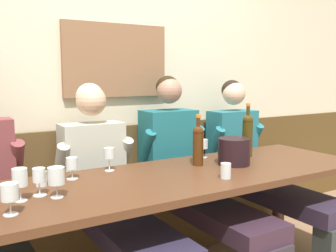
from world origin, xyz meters
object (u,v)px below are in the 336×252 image
at_px(person_center_right_seat, 259,165).
at_px(wine_glass_right_end, 39,177).
at_px(wine_glass_center_rear, 10,194).
at_px(wine_glass_by_bottle, 109,154).
at_px(wine_glass_near_bucket, 203,145).
at_px(water_tumbler_left, 41,179).
at_px(dining_table, 179,187).
at_px(wine_bottle_green_tall, 198,144).
at_px(water_tumbler_right, 226,171).
at_px(wall_bench, 131,216).
at_px(person_center_left_seat, 112,191).
at_px(wine_bottle_clear_water, 248,134).
at_px(ice_bucket, 234,151).
at_px(wine_glass_center_front, 72,165).
at_px(person_right_seat, 191,173).
at_px(wine_glass_mid_right, 56,177).
at_px(wine_glass_left_end, 20,179).

distance_m(person_center_right_seat, wine_glass_right_end, 1.79).
bearing_deg(wine_glass_center_rear, wine_glass_by_bottle, 37.02).
height_order(wine_glass_near_bucket, water_tumbler_left, wine_glass_near_bucket).
bearing_deg(dining_table, wine_bottle_green_tall, 29.59).
distance_m(dining_table, water_tumbler_right, 0.30).
xyz_separation_m(wall_bench, person_center_left_seat, (-0.29, -0.35, 0.33)).
bearing_deg(wine_glass_near_bucket, wine_bottle_clear_water, -21.93).
height_order(person_center_right_seat, ice_bucket, person_center_right_seat).
height_order(wine_bottle_clear_water, wine_glass_center_front, wine_bottle_clear_water).
height_order(person_right_seat, wine_bottle_clear_water, person_right_seat).
bearing_deg(ice_bucket, wine_glass_center_front, 168.98).
height_order(ice_bucket, wine_glass_near_bucket, ice_bucket).
height_order(wine_glass_by_bottle, wine_glass_center_front, wine_glass_by_bottle).
height_order(dining_table, wine_bottle_green_tall, wine_bottle_green_tall).
relative_size(dining_table, wine_glass_by_bottle, 17.60).
xyz_separation_m(wine_glass_center_rear, water_tumbler_right, (1.13, -0.02, -0.05)).
relative_size(wine_bottle_clear_water, wine_glass_center_front, 3.08).
height_order(ice_bucket, water_tumbler_left, ice_bucket).
distance_m(wall_bench, wine_glass_mid_right, 1.17).
bearing_deg(person_center_right_seat, water_tumbler_right, -146.03).
relative_size(wine_bottle_green_tall, wine_glass_right_end, 2.41).
relative_size(wine_glass_mid_right, water_tumbler_left, 1.89).
xyz_separation_m(wall_bench, wine_glass_mid_right, (-0.73, -0.72, 0.57)).
relative_size(person_center_right_seat, wine_glass_center_front, 10.45).
distance_m(wine_glass_center_rear, wine_glass_by_bottle, 0.80).
bearing_deg(wine_glass_mid_right, ice_bucket, 4.31).
bearing_deg(wall_bench, wine_bottle_green_tall, -66.34).
relative_size(person_center_left_seat, person_center_right_seat, 0.99).
relative_size(wine_glass_right_end, wine_glass_left_end, 0.88).
height_order(wine_glass_right_end, wine_glass_near_bucket, wine_glass_right_end).
bearing_deg(person_center_right_seat, wine_glass_right_end, -170.03).
relative_size(dining_table, wine_glass_left_end, 16.25).
relative_size(wall_bench, water_tumbler_right, 32.17).
relative_size(person_right_seat, person_center_right_seat, 1.03).
distance_m(wine_bottle_clear_water, water_tumbler_right, 0.67).
relative_size(person_center_left_seat, wine_glass_right_end, 9.35).
xyz_separation_m(wine_glass_center_rear, wine_glass_by_bottle, (0.64, 0.48, 0.01)).
xyz_separation_m(wine_glass_right_end, wine_glass_by_bottle, (0.47, 0.28, 0.01)).
distance_m(water_tumbler_left, water_tumbler_right, 1.00).
xyz_separation_m(person_center_right_seat, wine_glass_center_rear, (-1.91, -0.51, 0.22)).
xyz_separation_m(dining_table, wine_glass_mid_right, (-0.73, -0.06, 0.17)).
bearing_deg(wine_glass_left_end, wine_glass_center_front, 38.13).
bearing_deg(person_center_left_seat, dining_table, -46.19).
bearing_deg(wine_glass_mid_right, wine_glass_by_bottle, 40.44).
bearing_deg(wine_glass_left_end, wine_glass_near_bucket, 14.61).
bearing_deg(wine_glass_by_bottle, wine_glass_left_end, -150.86).
relative_size(wine_bottle_clear_water, wine_glass_center_rear, 2.81).
bearing_deg(person_center_right_seat, wine_bottle_clear_water, -152.67).
relative_size(wall_bench, wine_glass_center_rear, 20.83).
bearing_deg(person_center_right_seat, wine_glass_by_bottle, -178.76).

